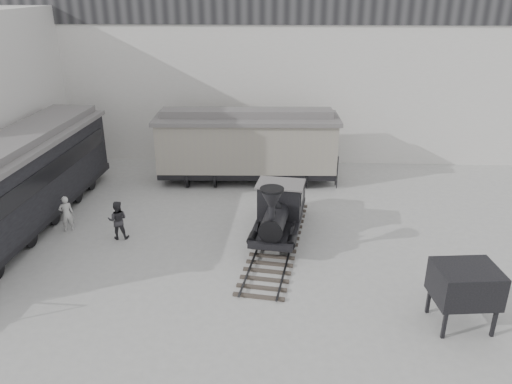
{
  "coord_description": "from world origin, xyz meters",
  "views": [
    {
      "loc": [
        1.67,
        -15.16,
        10.07
      ],
      "look_at": [
        0.77,
        4.15,
        2.0
      ],
      "focal_mm": 35.0,
      "sensor_mm": 36.0,
      "label": 1
    }
  ],
  "objects_px": {
    "visitor_b": "(118,220)",
    "boxcar": "(247,144)",
    "passenger_coach": "(17,184)",
    "coal_hopper": "(464,288)",
    "visitor_a": "(66,214)",
    "locomotive": "(279,214)"
  },
  "relations": [
    {
      "from": "boxcar",
      "to": "passenger_coach",
      "type": "xyz_separation_m",
      "value": [
        -9.49,
        -6.38,
        0.02
      ]
    },
    {
      "from": "locomotive",
      "to": "coal_hopper",
      "type": "height_order",
      "value": "locomotive"
    },
    {
      "from": "boxcar",
      "to": "visitor_b",
      "type": "bearing_deg",
      "value": -127.52
    },
    {
      "from": "locomotive",
      "to": "visitor_b",
      "type": "xyz_separation_m",
      "value": [
        -6.82,
        -0.43,
        -0.25
      ]
    },
    {
      "from": "passenger_coach",
      "to": "coal_hopper",
      "type": "relative_size",
      "value": 7.0
    },
    {
      "from": "visitor_b",
      "to": "boxcar",
      "type": "bearing_deg",
      "value": -132.37
    },
    {
      "from": "locomotive",
      "to": "passenger_coach",
      "type": "xyz_separation_m",
      "value": [
        -11.27,
        0.27,
        1.02
      ]
    },
    {
      "from": "visitor_b",
      "to": "coal_hopper",
      "type": "distance_m",
      "value": 13.67
    },
    {
      "from": "visitor_b",
      "to": "coal_hopper",
      "type": "height_order",
      "value": "coal_hopper"
    },
    {
      "from": "locomotive",
      "to": "coal_hopper",
      "type": "xyz_separation_m",
      "value": [
        5.78,
        -5.71,
        0.25
      ]
    },
    {
      "from": "passenger_coach",
      "to": "visitor_a",
      "type": "distance_m",
      "value": 2.38
    },
    {
      "from": "passenger_coach",
      "to": "visitor_a",
      "type": "bearing_deg",
      "value": -0.34
    },
    {
      "from": "passenger_coach",
      "to": "visitor_b",
      "type": "bearing_deg",
      "value": -6.22
    },
    {
      "from": "locomotive",
      "to": "boxcar",
      "type": "relative_size",
      "value": 0.87
    },
    {
      "from": "visitor_a",
      "to": "visitor_b",
      "type": "relative_size",
      "value": 0.96
    },
    {
      "from": "visitor_a",
      "to": "coal_hopper",
      "type": "height_order",
      "value": "coal_hopper"
    },
    {
      "from": "locomotive",
      "to": "visitor_b",
      "type": "height_order",
      "value": "locomotive"
    },
    {
      "from": "boxcar",
      "to": "visitor_b",
      "type": "height_order",
      "value": "boxcar"
    },
    {
      "from": "passenger_coach",
      "to": "coal_hopper",
      "type": "xyz_separation_m",
      "value": [
        17.05,
        -5.98,
        -0.77
      ]
    },
    {
      "from": "visitor_b",
      "to": "coal_hopper",
      "type": "xyz_separation_m",
      "value": [
        12.6,
        -5.28,
        0.5
      ]
    },
    {
      "from": "locomotive",
      "to": "visitor_a",
      "type": "height_order",
      "value": "locomotive"
    },
    {
      "from": "locomotive",
      "to": "boxcar",
      "type": "distance_m",
      "value": 6.96
    }
  ]
}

